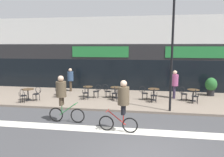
# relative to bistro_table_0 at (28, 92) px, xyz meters

# --- Properties ---
(ground_plane) EXTENTS (120.00, 120.00, 0.00)m
(ground_plane) POSITION_rel_bistro_table_0_xyz_m (7.45, -5.71, -0.65)
(ground_plane) COLOR #424244
(sidewalk_slab) EXTENTS (40.00, 5.50, 0.12)m
(sidewalk_slab) POSITION_rel_bistro_table_0_xyz_m (7.45, 1.54, -0.59)
(sidewalk_slab) COLOR gray
(sidewalk_slab) RESTS_ON ground
(storefront_facade) EXTENTS (40.00, 4.06, 5.82)m
(storefront_facade) POSITION_rel_bistro_table_0_xyz_m (7.45, 6.26, 2.24)
(storefront_facade) COLOR silver
(storefront_facade) RESTS_ON ground
(bike_lane_stripe) EXTENTS (36.00, 0.70, 0.01)m
(bike_lane_stripe) POSITION_rel_bistro_table_0_xyz_m (7.45, -3.80, -0.65)
(bike_lane_stripe) COLOR silver
(bike_lane_stripe) RESTS_ON ground
(bistro_table_0) EXTENTS (0.77, 0.77, 0.74)m
(bistro_table_0) POSITION_rel_bistro_table_0_xyz_m (0.00, 0.00, 0.00)
(bistro_table_0) COLOR black
(bistro_table_0) RESTS_ON sidewalk_slab
(bistro_table_1) EXTENTS (0.62, 0.62, 0.72)m
(bistro_table_1) POSITION_rel_bistro_table_0_xyz_m (1.60, 1.68, -0.02)
(bistro_table_1) COLOR black
(bistro_table_1) RESTS_ON sidewalk_slab
(bistro_table_2) EXTENTS (0.66, 0.66, 0.75)m
(bistro_table_2) POSITION_rel_bistro_table_0_xyz_m (3.59, 1.37, 0.00)
(bistro_table_2) COLOR black
(bistro_table_2) RESTS_ON sidewalk_slab
(bistro_table_3) EXTENTS (0.76, 0.76, 0.74)m
(bistro_table_3) POSITION_rel_bistro_table_0_xyz_m (5.47, 1.51, 0.00)
(bistro_table_3) COLOR black
(bistro_table_3) RESTS_ON sidewalk_slab
(bistro_table_4) EXTENTS (0.73, 0.73, 0.75)m
(bistro_table_4) POSITION_rel_bistro_table_0_xyz_m (7.94, 1.29, 0.01)
(bistro_table_4) COLOR black
(bistro_table_4) RESTS_ON sidewalk_slab
(bistro_table_5) EXTENTS (0.73, 0.73, 0.74)m
(bistro_table_5) POSITION_rel_bistro_table_0_xyz_m (10.42, 1.46, 0.00)
(bistro_table_5) COLOR black
(bistro_table_5) RESTS_ON sidewalk_slab
(cafe_chair_0_near) EXTENTS (0.43, 0.59, 0.90)m
(cafe_chair_0_near) POSITION_rel_bistro_table_0_xyz_m (0.01, -0.63, -0.02)
(cafe_chair_0_near) COLOR black
(cafe_chair_0_near) RESTS_ON sidewalk_slab
(cafe_chair_0_side) EXTENTS (0.60, 0.45, 0.90)m
(cafe_chair_0_side) POSITION_rel_bistro_table_0_xyz_m (0.63, -0.01, -0.02)
(cafe_chair_0_side) COLOR black
(cafe_chair_0_side) RESTS_ON sidewalk_slab
(cafe_chair_1_near) EXTENTS (0.42, 0.58, 0.90)m
(cafe_chair_1_near) POSITION_rel_bistro_table_0_xyz_m (1.61, 1.06, -0.02)
(cafe_chair_1_near) COLOR black
(cafe_chair_1_near) RESTS_ON sidewalk_slab
(cafe_chair_2_near) EXTENTS (0.44, 0.59, 0.90)m
(cafe_chair_2_near) POSITION_rel_bistro_table_0_xyz_m (3.60, 0.75, -0.02)
(cafe_chair_2_near) COLOR black
(cafe_chair_2_near) RESTS_ON sidewalk_slab
(cafe_chair_2_side) EXTENTS (0.57, 0.40, 0.90)m
(cafe_chair_2_side) POSITION_rel_bistro_table_0_xyz_m (4.21, 1.37, -0.02)
(cafe_chair_2_side) COLOR black
(cafe_chair_2_side) RESTS_ON sidewalk_slab
(cafe_chair_3_near) EXTENTS (0.42, 0.59, 0.90)m
(cafe_chair_3_near) POSITION_rel_bistro_table_0_xyz_m (5.48, 0.89, -0.02)
(cafe_chair_3_near) COLOR black
(cafe_chair_3_near) RESTS_ON sidewalk_slab
(cafe_chair_3_side) EXTENTS (0.59, 0.44, 0.90)m
(cafe_chair_3_side) POSITION_rel_bistro_table_0_xyz_m (4.85, 1.52, -0.02)
(cafe_chair_3_side) COLOR black
(cafe_chair_3_side) RESTS_ON sidewalk_slab
(cafe_chair_4_near) EXTENTS (0.43, 0.59, 0.90)m
(cafe_chair_4_near) POSITION_rel_bistro_table_0_xyz_m (7.95, 0.66, -0.02)
(cafe_chair_4_near) COLOR black
(cafe_chair_4_near) RESTS_ON sidewalk_slab
(cafe_chair_4_side) EXTENTS (0.59, 0.43, 0.90)m
(cafe_chair_4_side) POSITION_rel_bistro_table_0_xyz_m (7.32, 1.28, -0.02)
(cafe_chair_4_side) COLOR black
(cafe_chair_4_side) RESTS_ON sidewalk_slab
(cafe_chair_5_near) EXTENTS (0.44, 0.59, 0.90)m
(cafe_chair_5_near) POSITION_rel_bistro_table_0_xyz_m (10.41, 0.84, -0.02)
(cafe_chair_5_near) COLOR black
(cafe_chair_5_near) RESTS_ON sidewalk_slab
(cafe_chair_5_side) EXTENTS (0.58, 0.40, 0.90)m
(cafe_chair_5_side) POSITION_rel_bistro_table_0_xyz_m (9.79, 1.46, -0.02)
(cafe_chair_5_side) COLOR black
(cafe_chair_5_side) RESTS_ON sidewalk_slab
(planter_pot) EXTENTS (0.79, 0.79, 1.27)m
(planter_pot) POSITION_rel_bistro_table_0_xyz_m (11.95, 3.26, 0.18)
(planter_pot) COLOR #232326
(planter_pot) RESTS_ON sidewalk_slab
(lamp_post) EXTENTS (0.26, 0.26, 6.20)m
(lamp_post) POSITION_rel_bistro_table_0_xyz_m (8.75, -0.93, 2.98)
(lamp_post) COLOR black
(lamp_post) RESTS_ON sidewalk_slab
(cyclist_0) EXTENTS (1.68, 0.57, 2.21)m
(cyclist_0) POSITION_rel_bistro_table_0_xyz_m (6.51, -3.95, 0.68)
(cyclist_0) COLOR black
(cyclist_0) RESTS_ON ground
(cyclist_1) EXTENTS (1.75, 0.48, 2.23)m
(cyclist_1) POSITION_rel_bistro_table_0_xyz_m (3.59, -3.16, 0.67)
(cyclist_1) COLOR black
(cyclist_1) RESTS_ON ground
(pedestrian_near_end) EXTENTS (0.55, 0.55, 1.77)m
(pedestrian_near_end) POSITION_rel_bistro_table_0_xyz_m (1.71, 3.21, 0.52)
(pedestrian_near_end) COLOR #4C3D2D
(pedestrian_near_end) RESTS_ON sidewalk_slab
(pedestrian_far_end) EXTENTS (0.57, 0.57, 1.87)m
(pedestrian_far_end) POSITION_rel_bistro_table_0_xyz_m (9.32, 2.07, 0.58)
(pedestrian_far_end) COLOR #382D47
(pedestrian_far_end) RESTS_ON sidewalk_slab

